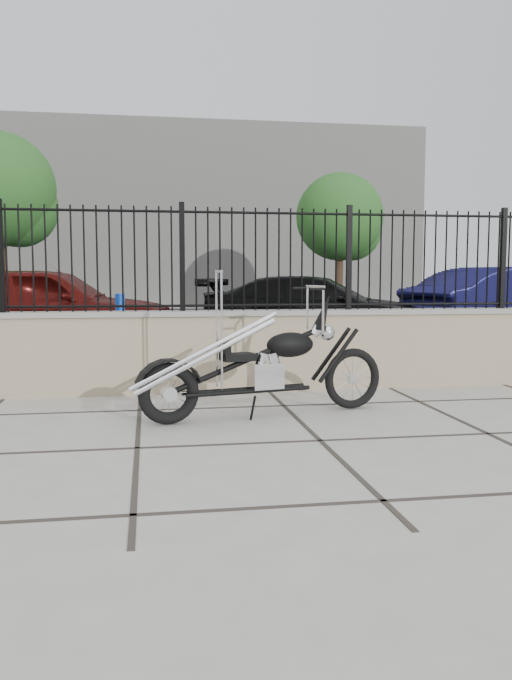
{
  "coord_description": "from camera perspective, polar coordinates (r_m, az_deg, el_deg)",
  "views": [
    {
      "loc": [
        -1.4,
        -5.24,
        1.37
      ],
      "look_at": [
        -0.33,
        1.31,
        0.72
      ],
      "focal_mm": 35.0,
      "sensor_mm": 36.0,
      "label": 1
    }
  ],
  "objects": [
    {
      "name": "car_black",
      "position": [
        13.47,
        5.27,
        2.62
      ],
      "size": [
        5.07,
        3.42,
        1.36
      ],
      "primitive_type": "imported",
      "rotation": [
        0.0,
        0.0,
        1.22
      ],
      "color": "black",
      "rests_on": "parking_lot"
    },
    {
      "name": "retaining_wall",
      "position": [
        7.91,
        0.96,
        -0.89
      ],
      "size": [
        14.0,
        0.36,
        0.96
      ],
      "primitive_type": "cube",
      "color": "gray",
      "rests_on": "ground_plane"
    },
    {
      "name": "tree_right",
      "position": [
        22.84,
        7.22,
        10.8
      ],
      "size": [
        2.93,
        2.93,
        4.95
      ],
      "rotation": [
        0.0,
        0.0,
        0.31
      ],
      "color": "#382619",
      "rests_on": "ground_plane"
    },
    {
      "name": "ground_plane",
      "position": [
        5.59,
        5.55,
        -8.63
      ],
      "size": [
        90.0,
        90.0,
        0.0
      ],
      "primitive_type": "plane",
      "color": "#99968E",
      "rests_on": "ground"
    },
    {
      "name": "bollard_b",
      "position": [
        10.54,
        16.79,
        0.27
      ],
      "size": [
        0.14,
        0.14,
        0.88
      ],
      "primitive_type": "cylinder",
      "rotation": [
        0.0,
        0.0,
        -0.42
      ],
      "color": "#0C37BF",
      "rests_on": "ground_plane"
    },
    {
      "name": "car_blue",
      "position": [
        14.81,
        21.05,
        2.88
      ],
      "size": [
        4.94,
        2.85,
        1.54
      ],
      "primitive_type": "imported",
      "rotation": [
        0.0,
        0.0,
        1.85
      ],
      "color": "#10103D",
      "rests_on": "parking_lot"
    },
    {
      "name": "iron_fence",
      "position": [
        7.87,
        0.97,
        6.95
      ],
      "size": [
        14.0,
        0.08,
        1.2
      ],
      "primitive_type": "cube",
      "color": "black",
      "rests_on": "retaining_wall"
    },
    {
      "name": "background_building",
      "position": [
        31.88,
        -6.83,
        10.26
      ],
      "size": [
        22.0,
        6.0,
        8.0
      ],
      "primitive_type": "cube",
      "color": "beige",
      "rests_on": "ground_plane"
    },
    {
      "name": "bollard_a",
      "position": [
        9.58,
        -11.57,
        0.59
      ],
      "size": [
        0.15,
        0.15,
        1.12
      ],
      "primitive_type": "cylinder",
      "rotation": [
        0.0,
        0.0,
        0.15
      ],
      "color": "blue",
      "rests_on": "ground_plane"
    },
    {
      "name": "parking_lot",
      "position": [
        17.85,
        -4.75,
        1.15
      ],
      "size": [
        30.0,
        30.0,
        0.0
      ],
      "primitive_type": "plane",
      "color": "black",
      "rests_on": "ground"
    },
    {
      "name": "chopper_motorcycle",
      "position": [
        6.37,
        0.43,
        -0.26
      ],
      "size": [
        2.44,
        0.93,
        1.44
      ],
      "primitive_type": null,
      "rotation": [
        0.0,
        0.0,
        0.22
      ],
      "color": "black",
      "rests_on": "ground_plane"
    },
    {
      "name": "car_red",
      "position": [
        12.78,
        -17.51,
        2.71
      ],
      "size": [
        4.86,
        2.54,
        1.58
      ],
      "primitive_type": "imported",
      "rotation": [
        0.0,
        0.0,
        1.42
      ],
      "color": "#4D0D0B",
      "rests_on": "parking_lot"
    }
  ]
}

